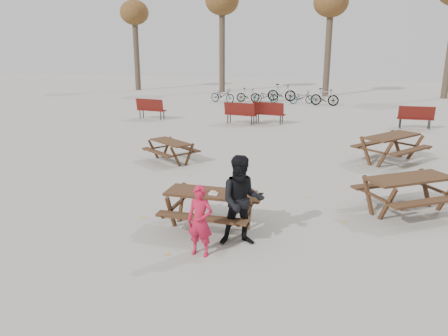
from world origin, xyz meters
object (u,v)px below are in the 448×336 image
(main_picnic_table, at_px, (211,201))
(child, at_px, (200,221))
(picnic_table_far, at_px, (391,149))
(adult, at_px, (242,201))
(picnic_table_east, at_px, (407,195))
(soda_bottle, at_px, (202,190))
(picnic_table_north, at_px, (171,151))
(food_tray, at_px, (213,194))

(main_picnic_table, relative_size, child, 1.39)
(child, xyz_separation_m, picnic_table_far, (3.80, 7.69, -0.21))
(adult, relative_size, picnic_table_east, 0.90)
(soda_bottle, bearing_deg, picnic_table_north, 118.93)
(picnic_table_far, bearing_deg, soda_bottle, -174.44)
(food_tray, relative_size, picnic_table_far, 0.09)
(child, bearing_deg, picnic_table_east, 43.49)
(food_tray, distance_m, picnic_table_north, 5.61)
(food_tray, height_order, picnic_table_far, picnic_table_far)
(main_picnic_table, relative_size, food_tray, 10.00)
(child, height_order, picnic_table_north, child)
(child, bearing_deg, soda_bottle, 110.15)
(child, xyz_separation_m, picnic_table_east, (3.78, 3.17, -0.23))
(main_picnic_table, xyz_separation_m, picnic_table_far, (3.98, 6.50, -0.15))
(soda_bottle, xyz_separation_m, child, (0.32, -1.08, -0.20))
(picnic_table_east, height_order, picnic_table_north, picnic_table_east)
(soda_bottle, relative_size, child, 0.13)
(main_picnic_table, height_order, picnic_table_east, picnic_table_east)
(food_tray, distance_m, soda_bottle, 0.26)
(food_tray, bearing_deg, soda_bottle, 172.66)
(main_picnic_table, xyz_separation_m, adult, (0.78, -0.56, 0.27))
(picnic_table_east, bearing_deg, adult, -176.47)
(child, distance_m, picnic_table_east, 4.95)
(soda_bottle, bearing_deg, main_picnic_table, 37.63)
(child, xyz_separation_m, picnic_table_north, (-2.96, 5.85, -0.31))
(food_tray, height_order, child, child)
(food_tray, xyz_separation_m, soda_bottle, (-0.25, 0.03, 0.05))
(soda_bottle, bearing_deg, picnic_table_east, 27.00)
(picnic_table_north, bearing_deg, main_picnic_table, -24.79)
(child, distance_m, picnic_table_far, 8.58)
(main_picnic_table, relative_size, adult, 1.05)
(soda_bottle, distance_m, picnic_table_east, 4.63)
(picnic_table_north, bearing_deg, adult, -21.30)
(food_tray, bearing_deg, adult, -31.26)
(adult, height_order, picnic_table_east, adult)
(main_picnic_table, height_order, soda_bottle, soda_bottle)
(main_picnic_table, bearing_deg, picnic_table_east, 26.56)
(food_tray, distance_m, adult, 0.80)
(adult, bearing_deg, food_tray, 130.38)
(soda_bottle, relative_size, adult, 0.10)
(food_tray, bearing_deg, main_picnic_table, 124.71)
(child, bearing_deg, main_picnic_table, 101.92)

